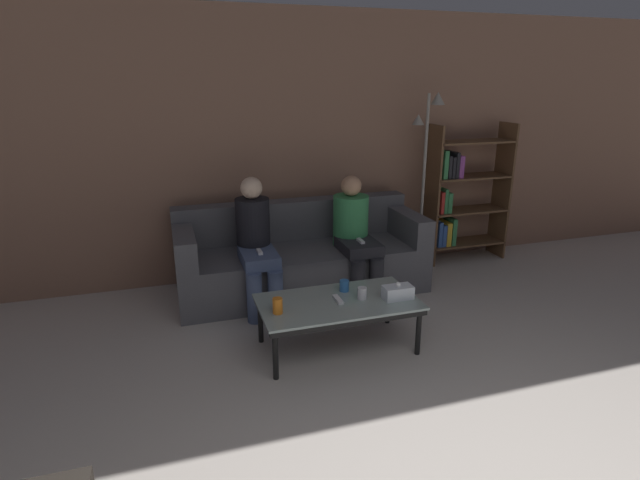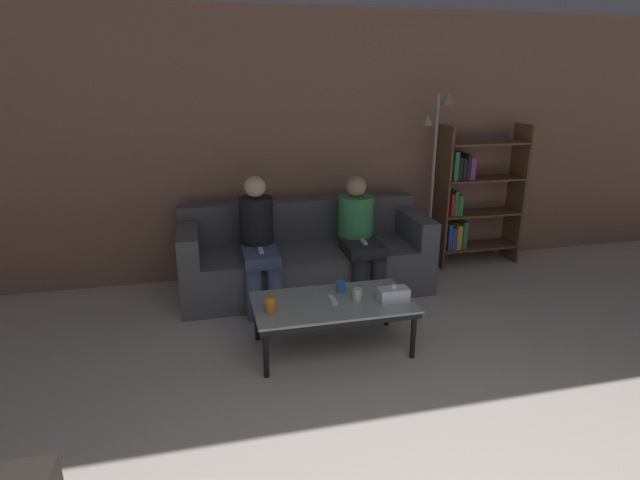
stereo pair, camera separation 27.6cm
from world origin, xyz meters
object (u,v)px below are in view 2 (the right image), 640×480
Objects in this scene: tissue_box at (393,294)px; bookshelf at (470,198)px; seated_person_left_end at (258,239)px; seated_person_mid_left at (359,233)px; cup_near_left at (357,294)px; cup_far_center at (270,304)px; cup_near_right at (341,286)px; couch at (305,258)px; coffee_table at (333,306)px; standing_lamp at (435,166)px; game_remote at (333,300)px.

bookshelf reaches higher than tissue_box.
seated_person_mid_left is (0.93, 0.01, -0.01)m from seated_person_left_end.
cup_far_center is at bearing -176.06° from cup_near_left.
cup_near_left is at bearing -66.58° from cup_near_right.
cup_far_center is 1.43m from seated_person_mid_left.
cup_far_center is 0.10× the size of seated_person_mid_left.
seated_person_left_end is at bearing 129.35° from tissue_box.
cup_near_right is 0.42m from tissue_box.
couch is at bearing 67.85° from cup_far_center.
couch is 2.03× the size of seated_person_left_end.
coffee_table is at bearing 167.54° from tissue_box.
tissue_box is (0.91, -0.03, -0.01)m from cup_far_center.
coffee_table is 0.46m from tissue_box.
standing_lamp is (1.22, 1.34, 0.69)m from cup_near_left.
couch is 26.44× the size of cup_near_right.
bookshelf reaches higher than cup_near_right.
bookshelf is at bearing 15.73° from standing_lamp.
bookshelf reaches higher than seated_person_left_end.
standing_lamp is at bearing 55.75° from tissue_box.
standing_lamp is at bearing -164.27° from bookshelf.
tissue_box is 0.15× the size of bookshelf.
bookshelf is (1.90, 1.46, 0.33)m from game_remote.
bookshelf is 1.31× the size of seated_person_left_end.
game_remote is at bearing 172.87° from cup_near_left.
coffee_table is 1.06× the size of seated_person_mid_left.
cup_far_center is at bearing -92.39° from seated_person_left_end.
game_remote is 0.10× the size of bookshelf.
seated_person_mid_left is at bearing 46.83° from cup_far_center.
seated_person_left_end is (-0.43, 0.96, 0.25)m from coffee_table.
cup_far_center is at bearing -158.99° from cup_near_right.
cup_far_center is at bearing -143.51° from standing_lamp.
seated_person_left_end is at bearing 87.61° from cup_far_center.
seated_person_left_end is at bearing -154.29° from couch.
cup_near_right is 0.40× the size of tissue_box.
standing_lamp is (1.40, 1.31, 0.72)m from game_remote.
cup_far_center is 0.52× the size of tissue_box.
tissue_box reaches higher than coffee_table.
standing_lamp is (0.96, 1.41, 0.68)m from tissue_box.
cup_far_center reaches higher than game_remote.
coffee_table is 13.36× the size of cup_near_right.
cup_near_right is at bearing 113.42° from cup_near_left.
cup_far_center is 0.48m from game_remote.
cup_near_right is at bearing 55.49° from game_remote.
game_remote is at bearing -117.45° from seated_person_mid_left.
cup_near_right reaches higher than coffee_table.
cup_near_right is 0.08× the size of seated_person_left_end.
bookshelf is 0.65m from standing_lamp.
cup_near_left is at bearing -7.13° from game_remote.
standing_lamp reaches higher than couch.
couch reaches higher than tissue_box.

